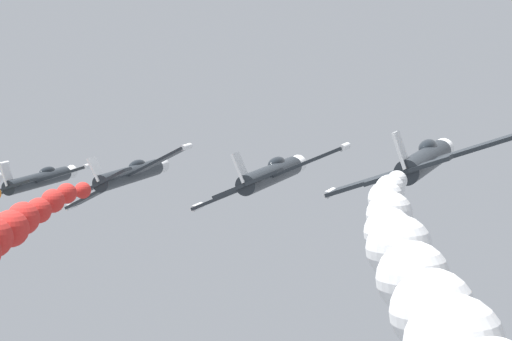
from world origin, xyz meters
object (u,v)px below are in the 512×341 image
(airplane_left_inner, at_px, (39,180))
(airplane_right_outer, at_px, (425,160))
(airplane_left_outer, at_px, (271,174))
(airplane_right_inner, at_px, (130,174))

(airplane_left_inner, height_order, airplane_right_outer, airplane_right_outer)
(airplane_left_outer, bearing_deg, airplane_left_inner, 143.38)
(airplane_left_inner, xyz_separation_m, airplane_right_inner, (11.37, -8.79, 1.92))
(airplane_right_outer, bearing_deg, airplane_right_inner, 141.76)
(airplane_right_outer, bearing_deg, airplane_left_inner, 141.94)
(airplane_right_inner, distance_m, airplane_right_outer, 28.59)
(airplane_left_inner, xyz_separation_m, airplane_left_outer, (23.68, -17.60, 3.47))
(airplane_right_inner, distance_m, airplane_left_outer, 15.22)
(airplane_left_outer, bearing_deg, airplane_right_outer, -41.26)
(airplane_right_inner, bearing_deg, airplane_left_inner, 142.30)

